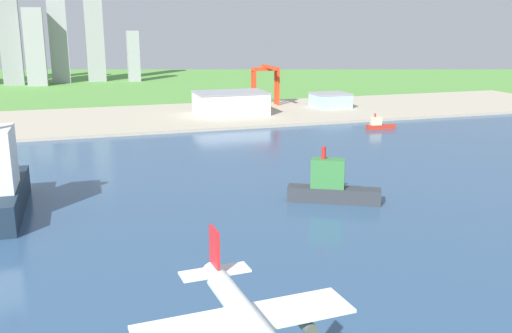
% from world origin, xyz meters
% --- Properties ---
extents(ground_plane, '(2400.00, 2400.00, 0.00)m').
position_xyz_m(ground_plane, '(0.00, 300.00, 0.00)').
color(ground_plane, '#528F3D').
extents(water_bay, '(840.00, 360.00, 0.15)m').
position_xyz_m(water_bay, '(0.00, 240.00, 0.07)').
color(water_bay, '#2D4C70').
rests_on(water_bay, ground).
extents(industrial_pier, '(840.00, 140.00, 2.50)m').
position_xyz_m(industrial_pier, '(0.00, 490.00, 1.25)').
color(industrial_pier, '#ABA18B').
rests_on(industrial_pier, ground).
extents(airplane_landing, '(32.07, 38.94, 11.63)m').
position_xyz_m(airplane_landing, '(-30.95, 64.86, 41.91)').
color(airplane_landing, white).
extents(container_barge, '(41.82, 27.41, 26.14)m').
position_xyz_m(container_barge, '(59.38, 230.24, 7.54)').
color(container_barge, '#2D3338').
rests_on(container_barge, water_bay).
extents(tugboat_small, '(23.22, 7.14, 12.44)m').
position_xyz_m(tugboat_small, '(173.60, 388.76, 3.65)').
color(tugboat_small, '#B22D1E').
rests_on(tugboat_small, water_bay).
extents(cargo_ship, '(18.79, 69.78, 49.00)m').
position_xyz_m(cargo_ship, '(-84.80, 257.37, 14.17)').
color(cargo_ship, '#192838').
rests_on(cargo_ship, water_bay).
extents(port_crane_red, '(26.03, 40.43, 38.87)m').
position_xyz_m(port_crane_red, '(125.52, 522.31, 30.65)').
color(port_crane_red, red).
rests_on(port_crane_red, industrial_pier).
extents(warehouse_main, '(61.74, 40.99, 19.58)m').
position_xyz_m(warehouse_main, '(79.26, 481.58, 12.31)').
color(warehouse_main, white).
rests_on(warehouse_main, industrial_pier).
extents(warehouse_annex, '(33.33, 29.58, 13.51)m').
position_xyz_m(warehouse_annex, '(180.07, 492.92, 9.28)').
color(warehouse_annex, '#99BCD1').
rests_on(warehouse_annex, industrial_pier).
extents(distant_skyline, '(245.97, 62.76, 159.91)m').
position_xyz_m(distant_skyline, '(-100.10, 826.91, 64.26)').
color(distant_skyline, '#94979A').
rests_on(distant_skyline, ground).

